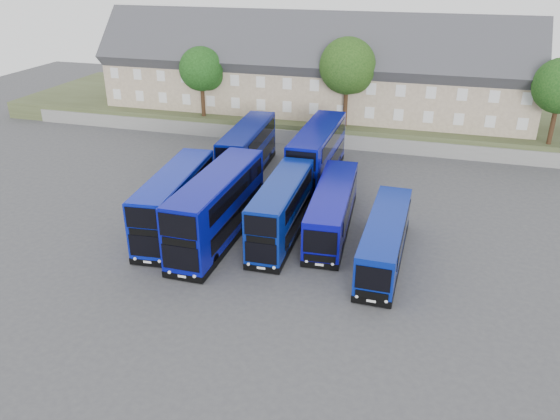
{
  "coord_description": "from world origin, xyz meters",
  "views": [
    {
      "loc": [
        11.21,
        -30.6,
        18.53
      ],
      "look_at": [
        1.45,
        2.86,
        2.2
      ],
      "focal_mm": 35.0,
      "sensor_mm": 36.0,
      "label": 1
    }
  ],
  "objects_px": {
    "dd_front_left": "(176,203)",
    "dd_front_mid": "(218,209)",
    "tree_west": "(203,71)",
    "coach_east_a": "(332,210)",
    "tree_mid": "(349,68)"
  },
  "relations": [
    {
      "from": "dd_front_left",
      "to": "coach_east_a",
      "type": "height_order",
      "value": "dd_front_left"
    },
    {
      "from": "tree_mid",
      "to": "tree_west",
      "type": "bearing_deg",
      "value": -178.21
    },
    {
      "from": "dd_front_left",
      "to": "tree_west",
      "type": "relative_size",
      "value": 1.48
    },
    {
      "from": "dd_front_mid",
      "to": "tree_west",
      "type": "distance_m",
      "value": 26.5
    },
    {
      "from": "dd_front_mid",
      "to": "coach_east_a",
      "type": "distance_m",
      "value": 8.38
    },
    {
      "from": "dd_front_mid",
      "to": "coach_east_a",
      "type": "bearing_deg",
      "value": 26.61
    },
    {
      "from": "coach_east_a",
      "to": "tree_mid",
      "type": "bearing_deg",
      "value": 93.56
    },
    {
      "from": "dd_front_mid",
      "to": "tree_west",
      "type": "xyz_separation_m",
      "value": [
        -11.13,
        23.59,
        4.68
      ]
    },
    {
      "from": "coach_east_a",
      "to": "dd_front_left",
      "type": "bearing_deg",
      "value": -167.31
    },
    {
      "from": "dd_front_mid",
      "to": "tree_mid",
      "type": "distance_m",
      "value": 25.23
    },
    {
      "from": "dd_front_left",
      "to": "dd_front_mid",
      "type": "bearing_deg",
      "value": -12.95
    },
    {
      "from": "dd_front_mid",
      "to": "tree_mid",
      "type": "bearing_deg",
      "value": 78.9
    },
    {
      "from": "tree_west",
      "to": "dd_front_left",
      "type": "bearing_deg",
      "value": -71.74
    },
    {
      "from": "tree_west",
      "to": "tree_mid",
      "type": "relative_size",
      "value": 0.83
    },
    {
      "from": "coach_east_a",
      "to": "tree_mid",
      "type": "relative_size",
      "value": 1.32
    }
  ]
}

